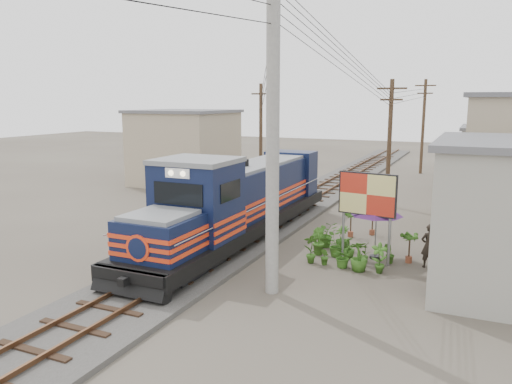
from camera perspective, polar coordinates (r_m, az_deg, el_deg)
The scene contains 15 objects.
ground at distance 17.78m, azimuth -8.17°, elevation -8.97°, with size 120.00×120.00×0.00m, color #473F35.
ballast at distance 26.41m, azimuth 3.50°, elevation -2.24°, with size 3.60×70.00×0.16m, color #595651.
track at distance 26.37m, azimuth 3.50°, elevation -1.86°, with size 1.15×70.00×0.12m.
locomotive at distance 21.02m, azimuth -1.91°, elevation -1.18°, with size 2.75×14.96×3.71m.
utility_pole_main at distance 14.73m, azimuth 1.92°, elevation 7.02°, with size 0.40×0.40×10.00m.
wooden_pole_mid at distance 28.56m, azimuth 15.00°, elevation 5.69°, with size 1.60×0.24×7.00m.
wooden_pole_far at distance 42.36m, azimuth 18.57°, elevation 7.30°, with size 1.60×0.24×7.50m.
wooden_pole_left at distance 35.13m, azimuth 0.55°, elevation 6.88°, with size 1.60×0.24×7.00m.
power_lines at distance 24.46m, azimuth 2.09°, elevation 14.41°, with size 9.65×19.00×3.30m.
shophouse_back at distance 36.35m, azimuth 27.16°, elevation 3.37°, with size 6.30×6.30×4.20m.
shophouse_left at distance 35.80m, azimuth -8.14°, elevation 5.13°, with size 6.30×6.30×5.20m.
billboard at distance 18.41m, azimuth 12.59°, elevation -0.54°, with size 2.14×0.45×3.32m.
market_umbrella at distance 19.03m, azimuth 13.64°, elevation -1.92°, with size 2.10×2.10×2.16m.
vendor at distance 18.81m, azimuth 19.13°, elevation -5.83°, with size 0.58×0.38×1.58m, color black.
plant_nursery at distance 19.19m, azimuth 9.40°, elevation -6.01°, with size 3.56×3.36×1.10m.
Camera 1 is at (9.09, -14.10, 5.89)m, focal length 35.00 mm.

